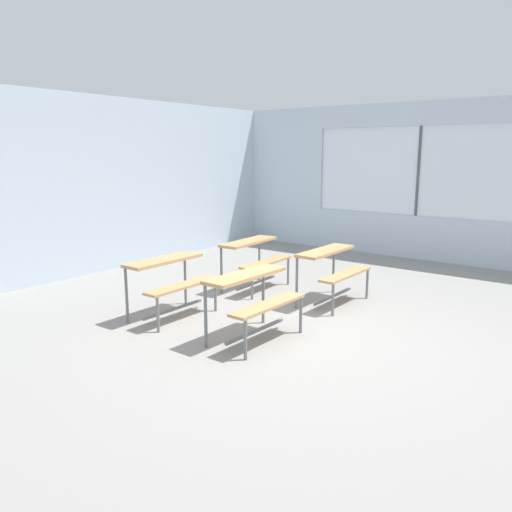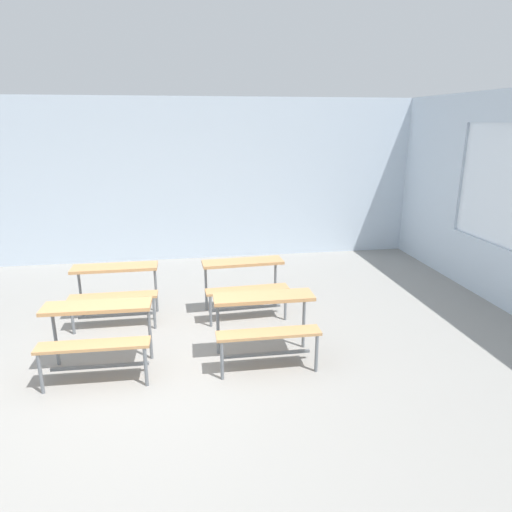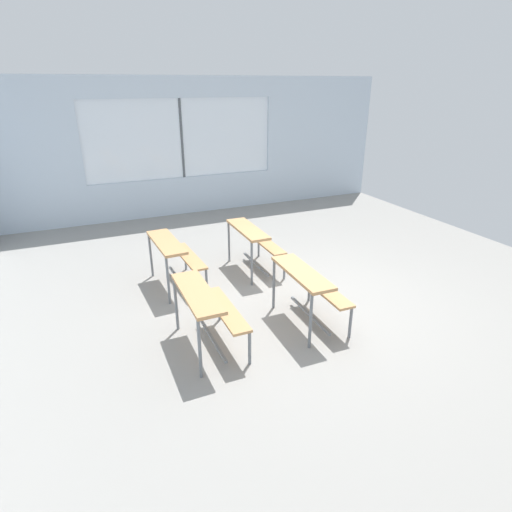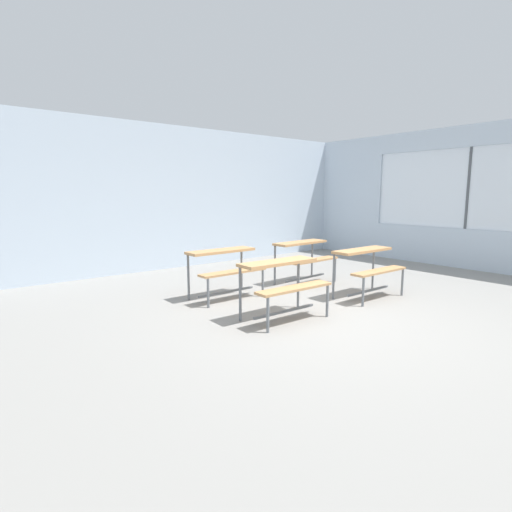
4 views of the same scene
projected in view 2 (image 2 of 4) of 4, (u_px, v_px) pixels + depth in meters
The scene contains 6 objects.
ground at pixel (138, 390), 4.51m from camera, with size 10.00×9.00×0.05m, color gray.
wall_back at pixel (154, 181), 8.33m from camera, with size 10.00×0.12×3.00m, color silver.
desk_bench_r0c0 at pixel (96, 325), 4.61m from camera, with size 1.11×0.62×0.74m.
desk_bench_r0c1 at pixel (265, 314), 4.86m from camera, with size 1.10×0.60×0.74m.
desk_bench_r1c0 at pixel (115, 282), 5.86m from camera, with size 1.10×0.59×0.74m.
desk_bench_r1c1 at pixel (244, 276), 6.08m from camera, with size 1.13×0.64×0.74m.
Camera 2 is at (0.55, -4.07, 2.56)m, focal length 31.57 mm.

